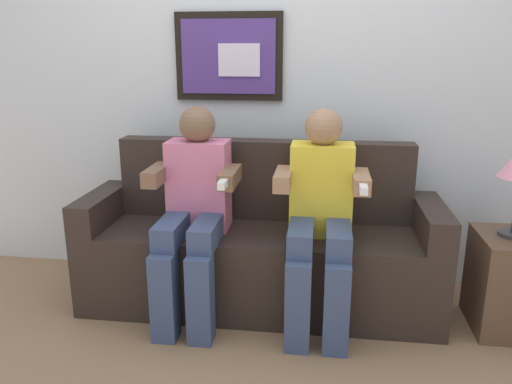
% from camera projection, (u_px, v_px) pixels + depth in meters
% --- Properties ---
extents(ground_plane, '(5.64, 5.64, 0.00)m').
position_uv_depth(ground_plane, '(252.00, 331.00, 2.60)').
color(ground_plane, '#8C6B4C').
extents(back_wall_assembly, '(4.34, 0.10, 2.60)m').
position_uv_depth(back_wall_assembly, '(269.00, 65.00, 2.97)').
color(back_wall_assembly, silver).
rests_on(back_wall_assembly, ground_plane).
extents(couch, '(1.94, 0.58, 0.90)m').
position_uv_depth(couch, '(260.00, 250.00, 2.82)').
color(couch, '#2D231E').
rests_on(couch, ground_plane).
extents(person_on_left, '(0.46, 0.56, 1.11)m').
position_uv_depth(person_on_left, '(194.00, 207.00, 2.63)').
color(person_on_left, pink).
rests_on(person_on_left, ground_plane).
extents(person_on_right, '(0.46, 0.56, 1.11)m').
position_uv_depth(person_on_right, '(321.00, 212.00, 2.54)').
color(person_on_right, yellow).
rests_on(person_on_right, ground_plane).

